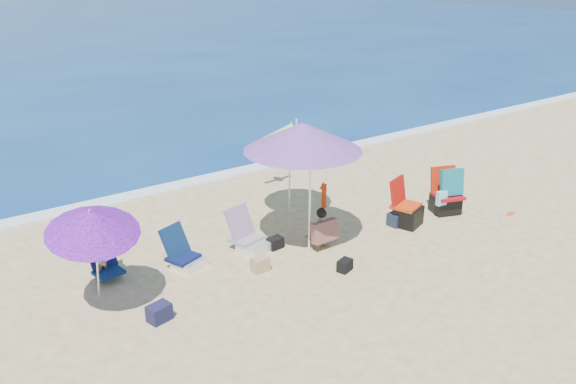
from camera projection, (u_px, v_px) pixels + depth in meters
ground at (336, 264)px, 10.09m from camera, size 120.00×120.00×0.00m
foam at (198, 181)px, 13.93m from camera, size 120.00×0.50×0.04m
umbrella_turquoise at (303, 137)px, 9.94m from camera, size 2.72×2.72×2.39m
umbrella_striped at (290, 134)px, 11.40m from camera, size 1.56×1.56×2.00m
umbrella_blue at (92, 222)px, 8.15m from camera, size 1.42×1.47×1.82m
furled_umbrella at (324, 207)px, 10.77m from camera, size 0.25×0.25×1.22m
chair_navy at (185, 256)px, 9.97m from camera, size 0.71×0.78×0.69m
chair_rainbow at (250, 239)px, 10.57m from camera, size 0.72×0.87×0.75m
camp_chair_left at (406, 212)px, 11.52m from camera, size 0.69×0.71×0.94m
camp_chair_right at (446, 197)px, 12.04m from camera, size 0.77×0.76×1.01m
person_center at (323, 229)px, 10.55m from camera, size 0.54×0.44×0.79m
person_left at (104, 259)px, 9.48m from camera, size 0.49×0.61×0.80m
bag_navy_a at (159, 313)px, 8.45m from camera, size 0.37×0.30×0.26m
bag_black_a at (275, 243)px, 10.63m from camera, size 0.30×0.23×0.20m
bag_tan at (260, 264)px, 9.83m from camera, size 0.29×0.21×0.25m
bag_navy_b at (397, 219)px, 11.57m from camera, size 0.36×0.28×0.26m
bag_black_b at (345, 265)px, 9.84m from camera, size 0.31×0.26×0.20m
orange_item at (511, 214)px, 12.10m from camera, size 0.21×0.11×0.03m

